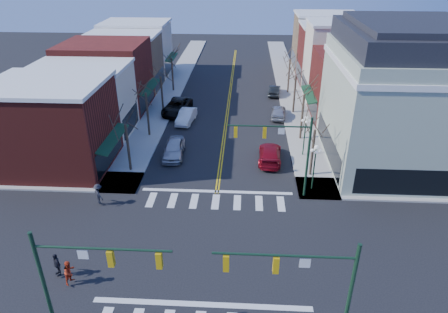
# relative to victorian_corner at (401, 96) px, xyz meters

# --- Properties ---
(ground) EXTENTS (160.00, 160.00, 0.00)m
(ground) POSITION_rel_victorian_corner_xyz_m (-16.50, -14.50, -6.66)
(ground) COLOR black
(ground) RESTS_ON ground
(sidewalk_left) EXTENTS (3.50, 70.00, 0.15)m
(sidewalk_left) POSITION_rel_victorian_corner_xyz_m (-25.25, 5.50, -6.58)
(sidewalk_left) COLOR #9E9B93
(sidewalk_left) RESTS_ON ground
(sidewalk_right) EXTENTS (3.50, 70.00, 0.15)m
(sidewalk_right) POSITION_rel_victorian_corner_xyz_m (-7.75, 5.50, -6.58)
(sidewalk_right) COLOR #9E9B93
(sidewalk_right) RESTS_ON ground
(bldg_left_brick_a) EXTENTS (10.00, 8.50, 8.00)m
(bldg_left_brick_a) POSITION_rel_victorian_corner_xyz_m (-32.00, -2.75, -2.66)
(bldg_left_brick_a) COLOR maroon
(bldg_left_brick_a) RESTS_ON ground
(bldg_left_stucco_a) EXTENTS (10.00, 7.00, 7.50)m
(bldg_left_stucco_a) POSITION_rel_victorian_corner_xyz_m (-32.00, 5.00, -2.91)
(bldg_left_stucco_a) COLOR beige
(bldg_left_stucco_a) RESTS_ON ground
(bldg_left_brick_b) EXTENTS (10.00, 9.00, 8.50)m
(bldg_left_brick_b) POSITION_rel_victorian_corner_xyz_m (-32.00, 13.00, -2.41)
(bldg_left_brick_b) COLOR maroon
(bldg_left_brick_b) RESTS_ON ground
(bldg_left_tan) EXTENTS (10.00, 7.50, 7.80)m
(bldg_left_tan) POSITION_rel_victorian_corner_xyz_m (-32.00, 21.25, -2.76)
(bldg_left_tan) COLOR #927450
(bldg_left_tan) RESTS_ON ground
(bldg_left_stucco_b) EXTENTS (10.00, 8.00, 8.20)m
(bldg_left_stucco_b) POSITION_rel_victorian_corner_xyz_m (-32.00, 29.00, -2.56)
(bldg_left_stucco_b) COLOR beige
(bldg_left_stucco_b) RESTS_ON ground
(bldg_right_brick_a) EXTENTS (10.00, 8.50, 8.00)m
(bldg_right_brick_a) POSITION_rel_victorian_corner_xyz_m (-1.00, 11.25, -2.66)
(bldg_right_brick_a) COLOR maroon
(bldg_right_brick_a) RESTS_ON ground
(bldg_right_stucco) EXTENTS (10.00, 7.00, 10.00)m
(bldg_right_stucco) POSITION_rel_victorian_corner_xyz_m (-1.00, 19.00, -1.66)
(bldg_right_stucco) COLOR beige
(bldg_right_stucco) RESTS_ON ground
(bldg_right_brick_b) EXTENTS (10.00, 8.00, 8.50)m
(bldg_right_brick_b) POSITION_rel_victorian_corner_xyz_m (-1.00, 26.50, -2.41)
(bldg_right_brick_b) COLOR maroon
(bldg_right_brick_b) RESTS_ON ground
(bldg_right_tan) EXTENTS (10.00, 8.00, 9.00)m
(bldg_right_tan) POSITION_rel_victorian_corner_xyz_m (-1.00, 34.50, -2.16)
(bldg_right_tan) COLOR #927450
(bldg_right_tan) RESTS_ON ground
(victorian_corner) EXTENTS (12.25, 14.25, 13.30)m
(victorian_corner) POSITION_rel_victorian_corner_xyz_m (0.00, 0.00, 0.00)
(victorian_corner) COLOR #A1AE96
(victorian_corner) RESTS_ON ground
(traffic_mast_near_left) EXTENTS (6.60, 0.28, 7.20)m
(traffic_mast_near_left) POSITION_rel_victorian_corner_xyz_m (-22.05, -21.90, -1.95)
(traffic_mast_near_left) COLOR #14331E
(traffic_mast_near_left) RESTS_ON ground
(traffic_mast_near_right) EXTENTS (6.60, 0.28, 7.20)m
(traffic_mast_near_right) POSITION_rel_victorian_corner_xyz_m (-10.95, -21.90, -1.95)
(traffic_mast_near_right) COLOR #14331E
(traffic_mast_near_right) RESTS_ON ground
(traffic_mast_far_right) EXTENTS (6.60, 0.28, 7.20)m
(traffic_mast_far_right) POSITION_rel_victorian_corner_xyz_m (-10.95, -7.10, -1.95)
(traffic_mast_far_right) COLOR #14331E
(traffic_mast_far_right) RESTS_ON ground
(lamppost_corner) EXTENTS (0.36, 0.36, 4.33)m
(lamppost_corner) POSITION_rel_victorian_corner_xyz_m (-8.30, -6.00, -3.70)
(lamppost_corner) COLOR #14331E
(lamppost_corner) RESTS_ON ground
(lamppost_midblock) EXTENTS (0.36, 0.36, 4.33)m
(lamppost_midblock) POSITION_rel_victorian_corner_xyz_m (-8.30, 0.50, -3.70)
(lamppost_midblock) COLOR #14331E
(lamppost_midblock) RESTS_ON ground
(tree_left_a) EXTENTS (0.24, 0.24, 4.76)m
(tree_left_a) POSITION_rel_victorian_corner_xyz_m (-24.90, -3.50, -4.28)
(tree_left_a) COLOR #382B21
(tree_left_a) RESTS_ON ground
(tree_left_b) EXTENTS (0.24, 0.24, 5.04)m
(tree_left_b) POSITION_rel_victorian_corner_xyz_m (-24.90, 4.50, -4.14)
(tree_left_b) COLOR #382B21
(tree_left_b) RESTS_ON ground
(tree_left_c) EXTENTS (0.24, 0.24, 4.55)m
(tree_left_c) POSITION_rel_victorian_corner_xyz_m (-24.90, 12.50, -4.38)
(tree_left_c) COLOR #382B21
(tree_left_c) RESTS_ON ground
(tree_left_d) EXTENTS (0.24, 0.24, 4.90)m
(tree_left_d) POSITION_rel_victorian_corner_xyz_m (-24.90, 20.50, -4.21)
(tree_left_d) COLOR #382B21
(tree_left_d) RESTS_ON ground
(tree_right_a) EXTENTS (0.24, 0.24, 4.62)m
(tree_right_a) POSITION_rel_victorian_corner_xyz_m (-8.10, -3.50, -4.35)
(tree_right_a) COLOR #382B21
(tree_right_a) RESTS_ON ground
(tree_right_b) EXTENTS (0.24, 0.24, 5.18)m
(tree_right_b) POSITION_rel_victorian_corner_xyz_m (-8.10, 4.50, -4.07)
(tree_right_b) COLOR #382B21
(tree_right_b) RESTS_ON ground
(tree_right_c) EXTENTS (0.24, 0.24, 4.83)m
(tree_right_c) POSITION_rel_victorian_corner_xyz_m (-8.10, 12.50, -4.24)
(tree_right_c) COLOR #382B21
(tree_right_c) RESTS_ON ground
(tree_right_d) EXTENTS (0.24, 0.24, 4.97)m
(tree_right_d) POSITION_rel_victorian_corner_xyz_m (-8.10, 20.50, -4.17)
(tree_right_d) COLOR #382B21
(tree_right_d) RESTS_ON ground
(car_left_near) EXTENTS (2.18, 5.00, 1.68)m
(car_left_near) POSITION_rel_victorian_corner_xyz_m (-21.30, -0.27, -5.82)
(car_left_near) COLOR #B2B2B7
(car_left_near) RESTS_ON ground
(car_left_mid) EXTENTS (2.20, 4.83, 1.53)m
(car_left_mid) POSITION_rel_victorian_corner_xyz_m (-21.30, 8.66, -5.89)
(car_left_mid) COLOR white
(car_left_mid) RESTS_ON ground
(car_left_far) EXTENTS (3.60, 6.44, 1.70)m
(car_left_far) POSITION_rel_victorian_corner_xyz_m (-22.90, 11.70, -5.81)
(car_left_far) COLOR black
(car_left_far) RESTS_ON ground
(car_right_near) EXTENTS (2.50, 5.44, 1.54)m
(car_right_near) POSITION_rel_victorian_corner_xyz_m (-11.70, -0.78, -5.89)
(car_right_near) COLOR maroon
(car_right_near) RESTS_ON ground
(car_right_mid) EXTENTS (2.20, 4.57, 1.51)m
(car_right_mid) POSITION_rel_victorian_corner_xyz_m (-10.10, 10.86, -5.90)
(car_right_mid) COLOR #AFAFB4
(car_right_mid) RESTS_ON ground
(car_right_far) EXTENTS (2.03, 4.35, 1.38)m
(car_right_far) POSITION_rel_victorian_corner_xyz_m (-10.10, 19.53, -5.97)
(car_right_far) COLOR black
(car_right_far) RESTS_ON ground
(pedestrian_red_b) EXTENTS (0.85, 0.96, 1.64)m
(pedestrian_red_b) POSITION_rel_victorian_corner_xyz_m (-24.80, -17.91, -5.69)
(pedestrian_red_b) COLOR red
(pedestrian_red_b) RESTS_ON sidewalk_left
(pedestrian_dark_a) EXTENTS (0.97, 0.95, 1.64)m
(pedestrian_dark_a) POSITION_rel_victorian_corner_xyz_m (-25.89, -17.29, -5.69)
(pedestrian_dark_a) COLOR black
(pedestrian_dark_a) RESTS_ON sidewalk_left
(pedestrian_dark_b) EXTENTS (1.27, 1.30, 1.78)m
(pedestrian_dark_b) POSITION_rel_victorian_corner_xyz_m (-25.93, -9.24, -5.62)
(pedestrian_dark_b) COLOR black
(pedestrian_dark_b) RESTS_ON sidewalk_left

